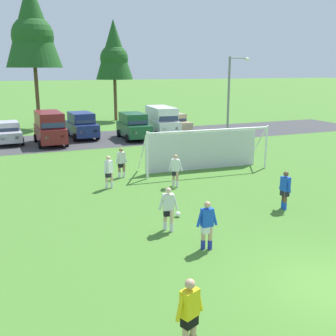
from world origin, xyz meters
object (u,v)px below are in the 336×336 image
Objects in this scene: player_defender_far at (168,209)px; parked_car_slot_left at (50,127)px; referee at (190,315)px; parked_car_slot_center_right at (162,120)px; parked_car_slot_right at (175,123)px; soccer_ball at (178,214)px; player_winger_right at (176,171)px; player_trailing_back at (109,172)px; parked_car_slot_far_left at (8,133)px; parked_car_slot_center at (134,126)px; parked_car_slot_center_left at (82,125)px; soccer_goal at (204,148)px; player_midfield_center at (285,190)px; player_winger_left at (207,225)px; street_lamp at (231,98)px; player_striker_near at (121,163)px.

parked_car_slot_left is (-1.84, 19.77, 0.52)m from player_defender_far.
referee is 25.93m from parked_car_slot_left.
referee is at bearing -110.43° from parked_car_slot_center_right.
parked_car_slot_center_right is 1.16× the size of parked_car_slot_right.
player_winger_right is (1.63, 4.01, 0.71)m from soccer_ball.
referee is 12.36m from player_trailing_back.
parked_car_slot_center_right reaches higher than parked_car_slot_far_left.
parked_car_slot_left is 6.81m from parked_car_slot_center.
parked_car_slot_center_left is at bearing 169.13° from parked_car_slot_center_right.
soccer_goal reaches higher than parked_car_slot_far_left.
parked_car_slot_center_left is 0.95× the size of parked_car_slot_center_right.
parked_car_slot_center is (-0.46, 11.96, -0.18)m from soccer_goal.
player_defender_far is at bearing -84.08° from player_trailing_back.
soccer_goal is 1.78× the size of parked_car_slot_right.
player_midfield_center is 0.34× the size of parked_car_slot_left.
street_lamp reaches higher than player_winger_left.
parked_car_slot_center_right reaches higher than soccer_ball.
player_trailing_back is at bearing -120.59° from parked_car_slot_center_right.
soccer_goal reaches higher than player_trailing_back.
street_lamp is (7.05, -3.79, 2.38)m from parked_car_slot_center.
player_winger_right is at bearing 74.47° from player_winger_left.
soccer_goal is 6.28m from player_trailing_back.
parked_car_slot_center_left is at bearing 89.63° from soccer_ball.
soccer_ball is 0.13× the size of player_striker_near.
soccer_goal is at bearing 63.17° from player_winger_left.
parked_car_slot_center is at bearing -0.93° from parked_car_slot_left.
player_trailing_back is (-3.16, 0.96, 0.00)m from player_winger_right.
soccer_ball is 0.13× the size of player_winger_left.
player_winger_left and player_winger_right have the same top height.
street_lamp is (16.91, -5.46, 2.61)m from parked_car_slot_far_left.
street_lamp reaches higher than parked_car_slot_center_left.
player_midfield_center is 8.38m from player_trailing_back.
parked_car_slot_center reaches higher than referee.
soccer_ball is 18.74m from street_lamp.
parked_car_slot_left reaches higher than player_winger_left.
parked_car_slot_left reaches higher than player_defender_far.
soccer_ball is 0.04× the size of parked_car_slot_center_right.
player_winger_right is 14.70m from parked_car_slot_center.
player_midfield_center is at bearing -96.89° from parked_car_slot_center_right.
parked_car_slot_far_left is at bearing 106.01° from soccer_ball.
soccer_ball is 0.05× the size of parked_car_slot_center.
soccer_ball is 0.05× the size of parked_car_slot_far_left.
parked_car_slot_far_left is at bearing 162.10° from street_lamp.
parked_car_slot_left reaches higher than parked_car_slot_far_left.
parked_car_slot_center reaches higher than player_defender_far.
soccer_ball is at bearing 83.77° from player_winger_left.
player_winger_left is 0.39× the size of parked_car_slot_right.
parked_car_slot_center_right is at bearing 69.57° from referee.
parked_car_slot_far_left is at bearing 103.19° from player_winger_left.
player_defender_far is at bearing -127.52° from soccer_ball.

